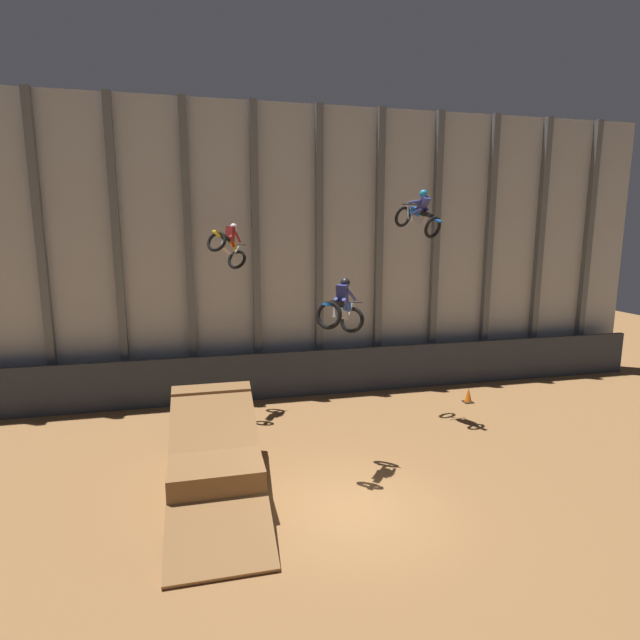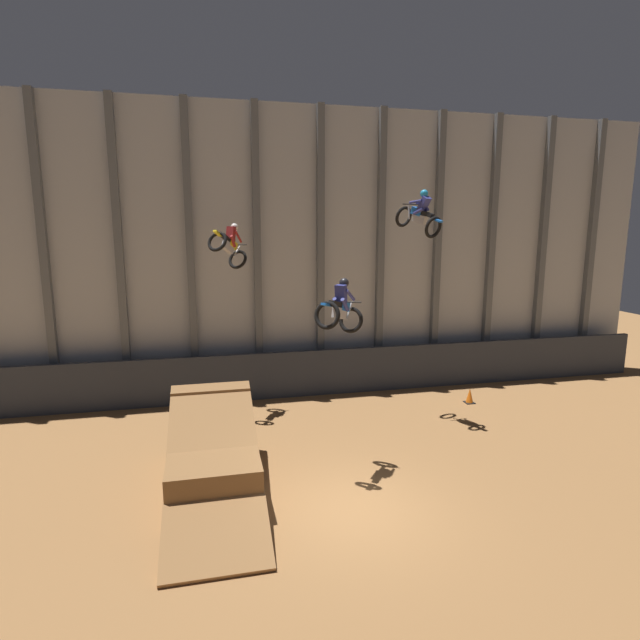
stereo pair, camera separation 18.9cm
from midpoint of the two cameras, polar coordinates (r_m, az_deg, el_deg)
The scene contains 8 objects.
ground_plane at distance 12.78m, azimuth 3.75°, elevation -20.80°, with size 60.00×60.00×0.00m, color olive.
arena_back_wall at distance 20.10m, azimuth -4.02°, elevation 7.63°, with size 32.00×0.40×11.36m.
lower_barrier at distance 20.03m, azimuth -3.43°, elevation -6.20°, with size 31.36×0.20×1.85m.
dirt_ramp at distance 13.81m, azimuth -12.32°, elevation -15.00°, with size 2.23×5.79×2.27m.
rider_bike_left_air at distance 17.82m, azimuth -10.73°, elevation 8.44°, with size 1.57×1.79×1.67m.
rider_bike_center_air at distance 13.23m, azimuth 2.08°, elevation 1.25°, with size 1.65×1.70×1.60m.
rider_bike_right_air at distance 17.36m, azimuth 10.96°, elevation 11.68°, with size 1.33×1.87×1.62m.
traffic_cone_near_ramp at distance 20.32m, azimuth 16.34°, elevation -8.26°, with size 0.36×0.36×0.58m.
Camera 1 is at (-3.39, -10.42, 6.59)m, focal length 28.00 mm.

